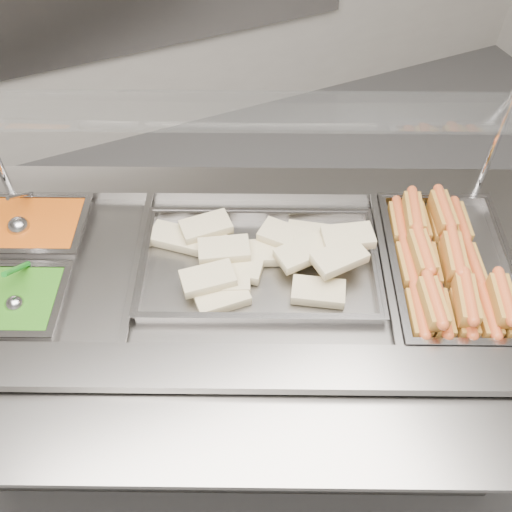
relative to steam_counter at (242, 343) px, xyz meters
name	(u,v)px	position (x,y,z in m)	size (l,w,h in m)	color
steam_counter	(242,343)	(0.00, 0.00, 0.00)	(2.16, 1.60, 0.95)	slate
tray_rail	(233,435)	(-0.22, -0.49, 0.42)	(1.84, 1.09, 0.05)	gray
sneeze_guard	(238,113)	(0.09, 0.21, 0.86)	(1.71, 0.98, 0.46)	silver
pan_hotdogs	(448,271)	(0.60, -0.27, 0.43)	(0.56, 0.67, 0.11)	gray
pan_wraps	(259,267)	(0.06, -0.03, 0.45)	(0.82, 0.67, 0.07)	gray
pan_beans	(38,232)	(-0.56, 0.41, 0.43)	(0.39, 0.36, 0.11)	gray
pan_peas	(11,307)	(-0.68, 0.13, 0.43)	(0.39, 0.36, 0.11)	gray
hotdogs_in_buns	(446,265)	(0.57, -0.27, 0.48)	(0.44, 0.62, 0.12)	#A16B21
tortilla_wraps	(262,255)	(0.07, -0.02, 0.49)	(0.66, 0.54, 0.10)	tan
ladle	(19,225)	(-0.60, 0.42, 0.48)	(0.11, 0.19, 0.16)	#ABACB0
serving_spoon	(16,298)	(-0.66, 0.12, 0.48)	(0.10, 0.17, 0.15)	#ABACB0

